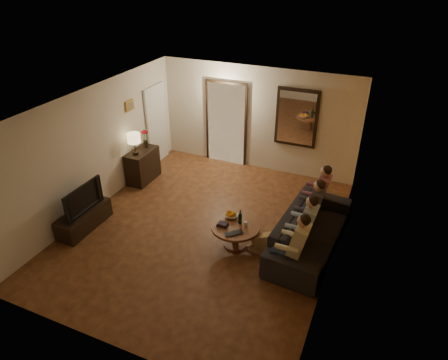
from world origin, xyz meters
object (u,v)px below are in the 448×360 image
at_px(sofa, 311,231).
at_px(laptop, 235,235).
at_px(person_d, 317,196).
at_px(dresser, 143,166).
at_px(person_a, 294,248).
at_px(table_lamp, 134,144).
at_px(dog, 265,241).
at_px(coffee_table, 235,235).
at_px(wine_bottle, 240,216).
at_px(tv_stand, 84,219).
at_px(tv, 80,198).
at_px(bowl, 231,216).
at_px(person_b, 303,228).
at_px(person_c, 311,211).

xyz_separation_m(sofa, laptop, (-1.21, -0.78, 0.10)).
height_order(sofa, person_d, person_d).
distance_m(dresser, person_a, 4.61).
relative_size(person_a, person_d, 1.00).
xyz_separation_m(table_lamp, dog, (3.59, -1.23, -0.77)).
relative_size(coffee_table, wine_bottle, 2.95).
height_order(dresser, person_d, person_d).
height_order(tv_stand, tv, tv).
height_order(sofa, laptop, sofa).
bearing_deg(tv, laptop, -82.50).
height_order(tv, bowl, tv).
xyz_separation_m(sofa, coffee_table, (-1.31, -0.50, -0.14)).
height_order(table_lamp, wine_bottle, table_lamp).
relative_size(table_lamp, tv_stand, 0.45).
height_order(person_a, person_b, same).
distance_m(tv_stand, person_d, 4.72).
xyz_separation_m(table_lamp, sofa, (4.31, -0.73, -0.68)).
bearing_deg(wine_bottle, dresser, 156.13).
height_order(person_a, bowl, person_a).
distance_m(table_lamp, tv_stand, 2.10).
bearing_deg(tv, person_b, -78.04).
xyz_separation_m(coffee_table, wine_bottle, (0.05, 0.10, 0.38)).
xyz_separation_m(tv_stand, bowl, (2.83, 0.91, 0.28)).
bearing_deg(tv, wine_bottle, -75.53).
bearing_deg(tv_stand, person_d, 26.41).
bearing_deg(person_c, tv, -160.50).
height_order(tv, person_d, person_d).
height_order(tv, sofa, tv).
distance_m(dog, wine_bottle, 0.64).
xyz_separation_m(dresser, coffee_table, (3.01, -1.45, -0.16)).
height_order(table_lamp, coffee_table, table_lamp).
bearing_deg(person_c, person_d, 90.00).
distance_m(person_d, wine_bottle, 1.74).
xyz_separation_m(dresser, table_lamp, (0.00, -0.22, 0.66)).
bearing_deg(dog, sofa, 33.20).
bearing_deg(tv, dog, -79.14).
bearing_deg(dresser, person_c, -8.76).
height_order(person_c, coffee_table, person_c).
xyz_separation_m(dresser, tv, (0.00, -2.14, 0.31)).
bearing_deg(wine_bottle, person_c, 31.31).
height_order(person_c, person_d, same).
height_order(dog, wine_bottle, wine_bottle).
xyz_separation_m(person_b, dog, (-0.62, -0.20, -0.32)).
bearing_deg(tv_stand, person_b, 11.96).
distance_m(table_lamp, laptop, 3.51).
height_order(tv, coffee_table, tv).
distance_m(dresser, table_lamp, 0.69).
xyz_separation_m(person_d, coffee_table, (-1.21, -1.40, -0.38)).
bearing_deg(tv_stand, coffee_table, 12.91).
relative_size(dresser, person_d, 0.73).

